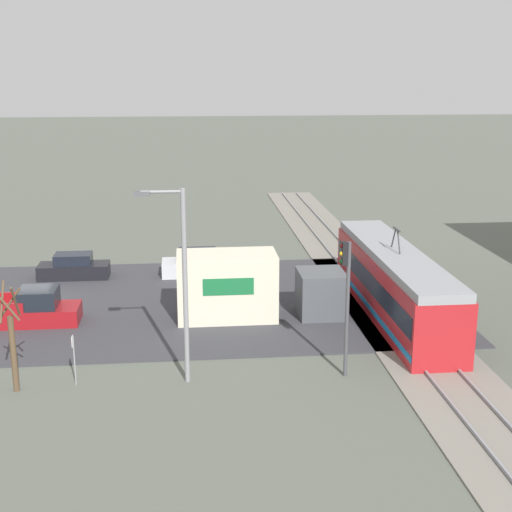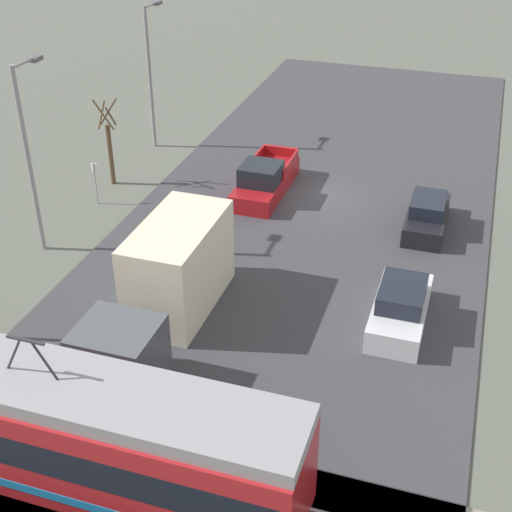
% 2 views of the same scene
% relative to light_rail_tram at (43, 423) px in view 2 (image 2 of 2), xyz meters
% --- Properties ---
extents(ground_plane, '(320.00, 320.00, 0.00)m').
position_rel_light_rail_tram_xyz_m(ground_plane, '(-3.25, -19.07, -1.74)').
color(ground_plane, '#565B51').
extents(road_surface, '(16.23, 45.01, 0.08)m').
position_rel_light_rail_tram_xyz_m(road_surface, '(-3.25, -19.07, -1.70)').
color(road_surface, '#38383D').
rests_on(road_surface, ground).
extents(rail_bed, '(69.31, 4.40, 0.22)m').
position_rel_light_rail_tram_xyz_m(rail_bed, '(-3.25, 0.00, -1.70)').
color(rail_bed, gray).
rests_on(rail_bed, ground).
extents(light_rail_tram, '(14.82, 2.71, 4.56)m').
position_rel_light_rail_tram_xyz_m(light_rail_tram, '(0.00, 0.00, 0.00)').
color(light_rail_tram, '#B21E23').
rests_on(light_rail_tram, ground).
extents(box_truck, '(2.55, 8.54, 3.42)m').
position_rel_light_rail_tram_xyz_m(box_truck, '(-0.34, -7.40, -0.09)').
color(box_truck, '#4C5156').
rests_on(box_truck, ground).
extents(pickup_truck, '(2.00, 5.50, 1.78)m').
position_rel_light_rail_tram_xyz_m(pickup_truck, '(-0.53, -18.64, -0.99)').
color(pickup_truck, maroon).
rests_on(pickup_truck, ground).
extents(sedan_car_0, '(1.70, 4.23, 1.51)m').
position_rel_light_rail_tram_xyz_m(sedan_car_0, '(-8.53, -17.45, -1.04)').
color(sedan_car_0, black).
rests_on(sedan_car_0, ground).
extents(sedan_car_1, '(1.87, 4.39, 1.61)m').
position_rel_light_rail_tram_xyz_m(sedan_car_1, '(-8.42, -9.91, -1.00)').
color(sedan_car_1, silver).
rests_on(sedan_car_1, ground).
extents(street_tree, '(1.06, 0.88, 4.47)m').
position_rel_light_rail_tram_xyz_m(street_tree, '(7.21, -17.45, 0.29)').
color(street_tree, brown).
rests_on(street_tree, ground).
extents(street_lamp_near_crossing, '(0.36, 1.95, 7.74)m').
position_rel_light_rail_tram_xyz_m(street_lamp_near_crossing, '(7.28, -22.83, 2.75)').
color(street_lamp_near_crossing, gray).
rests_on(street_lamp_near_crossing, ground).
extents(street_lamp_mid_block, '(0.36, 1.95, 8.01)m').
position_rel_light_rail_tram_xyz_m(street_lamp_mid_block, '(7.00, -10.86, 2.88)').
color(street_lamp_mid_block, gray).
rests_on(street_lamp_mid_block, ground).
extents(no_parking_sign, '(0.32, 0.08, 2.10)m').
position_rel_light_rail_tram_xyz_m(no_parking_sign, '(6.86, -15.19, -0.45)').
color(no_parking_sign, gray).
rests_on(no_parking_sign, ground).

